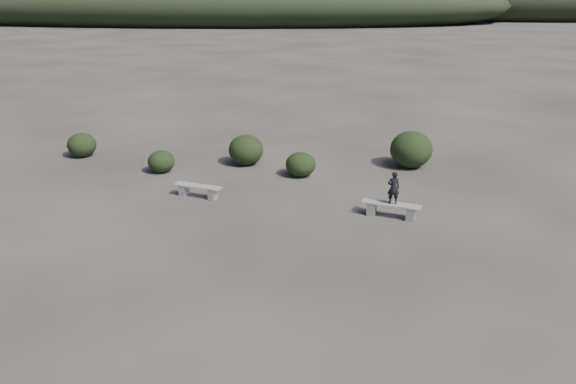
# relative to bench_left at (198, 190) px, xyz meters

# --- Properties ---
(ground) EXTENTS (1200.00, 1200.00, 0.00)m
(ground) POSITION_rel_bench_left_xyz_m (2.46, -5.68, -0.24)
(ground) COLOR #302B26
(ground) RESTS_ON ground
(bench_left) EXTENTS (1.63, 0.74, 0.40)m
(bench_left) POSITION_rel_bench_left_xyz_m (0.00, 0.00, 0.00)
(bench_left) COLOR slate
(bench_left) RESTS_ON ground
(bench_right) EXTENTS (1.77, 0.81, 0.43)m
(bench_right) POSITION_rel_bench_left_xyz_m (6.06, -1.09, 0.02)
(bench_right) COLOR slate
(bench_right) RESTS_ON ground
(seated_person) EXTENTS (0.39, 0.29, 0.99)m
(seated_person) POSITION_rel_bench_left_xyz_m (6.08, -1.09, 0.68)
(seated_person) COLOR black
(seated_person) RESTS_ON bench_right
(shrub_a) EXTENTS (0.97, 0.97, 0.80)m
(shrub_a) POSITION_rel_bench_left_xyz_m (-1.94, 2.38, 0.16)
(shrub_a) COLOR black
(shrub_a) RESTS_ON ground
(shrub_b) EXTENTS (1.32, 1.32, 1.13)m
(shrub_b) POSITION_rel_bench_left_xyz_m (0.98, 3.59, 0.32)
(shrub_b) COLOR black
(shrub_b) RESTS_ON ground
(shrub_c) EXTENTS (1.08, 1.08, 0.86)m
(shrub_c) POSITION_rel_bench_left_xyz_m (3.14, 2.40, 0.19)
(shrub_c) COLOR black
(shrub_c) RESTS_ON ground
(shrub_d) EXTENTS (1.56, 1.56, 1.36)m
(shrub_d) POSITION_rel_bench_left_xyz_m (7.15, 3.82, 0.44)
(shrub_d) COLOR black
(shrub_d) RESTS_ON ground
(shrub_f) EXTENTS (1.12, 1.12, 0.94)m
(shrub_f) POSITION_rel_bench_left_xyz_m (-5.66, 4.00, 0.23)
(shrub_f) COLOR black
(shrub_f) RESTS_ON ground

